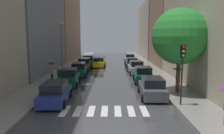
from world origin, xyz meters
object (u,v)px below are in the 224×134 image
object	(u,v)px
parked_car_left_third	(79,70)
parked_car_right_nearest	(152,88)
parked_car_left_fifth	(89,60)
parked_car_right_second	(143,75)
parked_car_left_second	(69,78)
parked_car_right_fourth	(132,63)
traffic_light_right_corner	(182,61)
lamp_post_left	(62,45)
parked_car_left_nearest	(55,93)
street_tree_right	(179,37)
parked_car_right_third	(136,68)
pedestrian_foreground	(52,68)
parked_car_right_fifth	(130,59)
parked_car_left_fourth	(85,64)
pedestrian_far_side	(58,73)
pedestrian_by_kerb	(178,75)
taxi_midroad	(99,62)

from	to	relation	value
parked_car_left_third	parked_car_right_nearest	xyz separation A→B (m)	(7.59, -10.19, -0.03)
parked_car_left_fifth	parked_car_right_second	distance (m)	17.37
parked_car_left_second	parked_car_right_fourth	size ratio (longest dim) A/B	0.99
traffic_light_right_corner	lamp_post_left	world-z (taller)	lamp_post_left
parked_car_left_third	lamp_post_left	world-z (taller)	lamp_post_left
parked_car_left_nearest	parked_car_right_nearest	size ratio (longest dim) A/B	1.07
street_tree_right	lamp_post_left	distance (m)	14.06
parked_car_right_nearest	parked_car_right_third	bearing A→B (deg)	1.98
parked_car_left_nearest	parked_car_left_third	world-z (taller)	parked_car_left_third
parked_car_right_nearest	pedestrian_foreground	size ratio (longest dim) A/B	2.21
parked_car_left_nearest	parked_car_left_third	xyz separation A→B (m)	(0.07, 11.71, 0.05)
parked_car_left_fifth	parked_car_right_fifth	world-z (taller)	parked_car_left_fifth
parked_car_right_nearest	parked_car_right_fourth	world-z (taller)	parked_car_right_nearest
parked_car_left_fifth	traffic_light_right_corner	xyz separation A→B (m)	(9.18, -24.19, 2.47)
parked_car_left_fourth	parked_car_right_fifth	size ratio (longest dim) A/B	1.13
pedestrian_foreground	street_tree_right	xyz separation A→B (m)	(12.50, -4.84, 3.43)
parked_car_left_third	parked_car_left_fifth	world-z (taller)	parked_car_left_third
parked_car_left_third	traffic_light_right_corner	xyz separation A→B (m)	(9.19, -12.69, 2.47)
pedestrian_foreground	traffic_light_right_corner	size ratio (longest dim) A/B	0.47
parked_car_left_fifth	parked_car_left_second	bearing A→B (deg)	178.47
traffic_light_right_corner	parked_car_left_fourth	bearing A→B (deg)	116.04
parked_car_left_third	parked_car_right_second	size ratio (longest dim) A/B	1.02
parked_car_left_nearest	traffic_light_right_corner	xyz separation A→B (m)	(9.27, -0.98, 2.52)
parked_car_left_fourth	pedestrian_foreground	world-z (taller)	pedestrian_foreground
street_tree_right	parked_car_left_fifth	bearing A→B (deg)	116.30
parked_car_left_third	parked_car_right_second	world-z (taller)	parked_car_right_second
parked_car_right_third	pedestrian_far_side	bearing A→B (deg)	119.66
parked_car_left_fifth	pedestrian_by_kerb	xyz separation A→B (m)	(10.09, -20.30, 0.84)
parked_car_right_second	pedestrian_by_kerb	distance (m)	5.37
parked_car_left_fourth	pedestrian_foreground	distance (m)	10.54
parked_car_left_fifth	parked_car_left_third	bearing A→B (deg)	179.21
pedestrian_by_kerb	traffic_light_right_corner	bearing A→B (deg)	-56.53
parked_car_right_fourth	lamp_post_left	xyz separation A→B (m)	(-9.38, -9.91, 3.25)
parked_car_left_fifth	parked_car_right_second	size ratio (longest dim) A/B	1.10
parked_car_left_third	lamp_post_left	distance (m)	3.94
parked_car_left_third	parked_car_left_fourth	distance (m)	6.19
parked_car_left_second	parked_car_right_second	xyz separation A→B (m)	(7.93, 1.57, -0.01)
parked_car_left_second	street_tree_right	xyz separation A→B (m)	(10.32, -3.24, 4.21)
parked_car_right_nearest	lamp_post_left	size ratio (longest dim) A/B	0.67
taxi_midroad	pedestrian_far_side	size ratio (longest dim) A/B	2.82
parked_car_right_fifth	street_tree_right	size ratio (longest dim) A/B	0.58
parked_car_left_fifth	pedestrian_far_side	distance (m)	15.41
parked_car_left_fifth	parked_car_right_second	bearing A→B (deg)	-154.44
parked_car_right_nearest	lamp_post_left	world-z (taller)	lamp_post_left
parked_car_right_fourth	parked_car_left_fourth	bearing A→B (deg)	105.20
parked_car_right_nearest	pedestrian_foreground	xyz separation A→B (m)	(-10.00, 6.14, 0.81)
parked_car_right_second	taxi_midroad	distance (m)	14.27
parked_car_right_second	taxi_midroad	bearing A→B (deg)	25.19
parked_car_left_fifth	parked_car_right_third	size ratio (longest dim) A/B	1.03
lamp_post_left	traffic_light_right_corner	bearing A→B (deg)	-45.60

